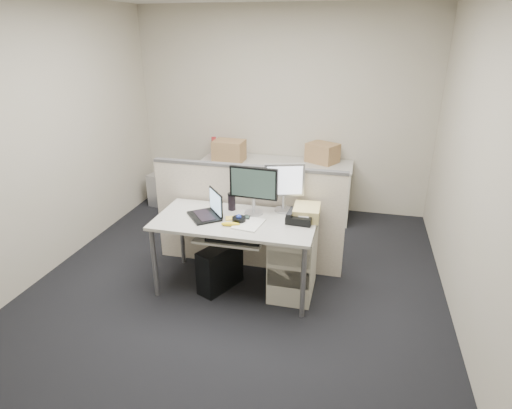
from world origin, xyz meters
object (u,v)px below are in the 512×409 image
(desk, at_px, (235,226))
(desk_phone, at_px, (300,219))
(monitor_main, at_px, (254,191))
(laptop, at_px, (204,205))

(desk, bearing_deg, desk_phone, 7.68)
(monitor_main, relative_size, laptop, 1.42)
(desk, bearing_deg, laptop, -176.19)
(desk, relative_size, laptop, 4.57)
(monitor_main, relative_size, desk_phone, 1.99)
(laptop, bearing_deg, desk, 54.71)
(desk, xyz_separation_m, desk_phone, (0.59, 0.08, 0.10))
(desk_phone, bearing_deg, laptop, -169.94)
(laptop, height_order, desk_phone, laptop)
(monitor_main, bearing_deg, desk, -122.40)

